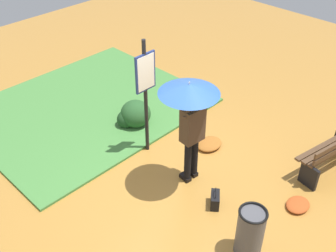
% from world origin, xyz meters
% --- Properties ---
extents(ground_plane, '(18.00, 18.00, 0.00)m').
position_xyz_m(ground_plane, '(0.00, 0.00, 0.00)').
color(ground_plane, '#B27A33').
extents(grass_verge, '(4.80, 4.00, 0.05)m').
position_xyz_m(grass_verge, '(-0.31, -3.14, 0.03)').
color(grass_verge, '#47843D').
rests_on(grass_verge, ground_plane).
extents(person_with_umbrella, '(0.96, 0.96, 2.04)m').
position_xyz_m(person_with_umbrella, '(-0.16, 0.07, 1.55)').
color(person_with_umbrella, black).
rests_on(person_with_umbrella, ground_plane).
extents(info_sign_post, '(0.44, 0.07, 2.30)m').
position_xyz_m(info_sign_post, '(-0.27, -1.08, 1.44)').
color(info_sign_post, black).
rests_on(info_sign_post, ground_plane).
extents(handbag, '(0.32, 0.30, 0.37)m').
position_xyz_m(handbag, '(-0.03, 0.79, 0.13)').
color(handbag, black).
rests_on(handbag, ground_plane).
extents(park_bench, '(1.41, 0.63, 0.75)m').
position_xyz_m(park_bench, '(-2.17, 1.69, 0.40)').
color(park_bench, black).
rests_on(park_bench, ground_plane).
extents(trash_bin, '(0.42, 0.42, 0.83)m').
position_xyz_m(trash_bin, '(0.34, 1.71, 0.42)').
color(trash_bin, '#4C4C51').
rests_on(trash_bin, ground_plane).
extents(shrub_cluster, '(0.70, 0.63, 0.57)m').
position_xyz_m(shrub_cluster, '(-0.62, -1.88, 0.27)').
color(shrub_cluster, '#285628').
rests_on(shrub_cluster, ground_plane).
extents(leaf_pile_near_person, '(0.45, 0.36, 0.10)m').
position_xyz_m(leaf_pile_near_person, '(-0.96, 1.80, 0.05)').
color(leaf_pile_near_person, '#B74C1E').
rests_on(leaf_pile_near_person, ground_plane).
extents(leaf_pile_by_bench, '(0.54, 0.43, 0.12)m').
position_xyz_m(leaf_pile_by_bench, '(-1.18, -0.28, 0.06)').
color(leaf_pile_by_bench, '#A86023').
rests_on(leaf_pile_by_bench, ground_plane).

